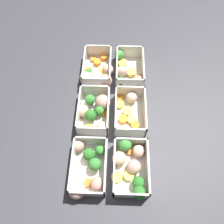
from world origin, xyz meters
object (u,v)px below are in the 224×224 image
object	(u,v)px
container_near_right	(87,169)
container_far_left	(128,71)
container_far_right	(131,165)
container_near_center	(95,111)
container_near_left	(97,73)
container_far_center	(129,110)

from	to	relation	value
container_near_right	container_far_left	distance (m)	0.38
container_far_left	container_far_right	xyz separation A→B (m)	(0.35, 0.00, 0.00)
container_near_center	container_far_right	distance (m)	0.21
container_near_left	container_near_right	size ratio (longest dim) A/B	0.92
container_near_right	container_far_right	size ratio (longest dim) A/B	1.07
container_near_left	container_far_left	xyz separation A→B (m)	(-0.02, 0.11, -0.00)
container_near_right	container_far_right	world-z (taller)	same
container_near_center	container_far_left	world-z (taller)	same
container_near_left	container_far_center	distance (m)	0.19
container_near_center	container_near_left	bearing A→B (deg)	-178.99
container_near_center	container_near_right	bearing A→B (deg)	-3.17
container_near_left	container_far_right	size ratio (longest dim) A/B	0.99
container_far_center	container_far_right	size ratio (longest dim) A/B	0.97
container_far_center	container_near_left	bearing A→B (deg)	-141.89
container_far_left	container_far_right	size ratio (longest dim) A/B	0.98
container_far_center	container_far_right	world-z (taller)	same
container_near_left	container_near_center	distance (m)	0.16
container_near_right	container_far_center	xyz separation A→B (m)	(-0.20, 0.12, -0.01)
container_far_left	container_far_center	size ratio (longest dim) A/B	1.02
container_near_left	container_far_center	world-z (taller)	same
container_far_left	container_far_center	distance (m)	0.16
container_near_right	container_far_right	bearing A→B (deg)	96.01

